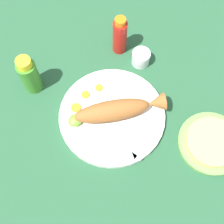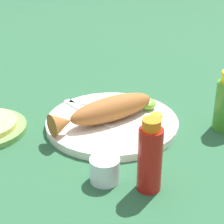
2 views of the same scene
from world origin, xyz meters
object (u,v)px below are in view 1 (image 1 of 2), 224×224
fork_far (113,141)px  salt_cup (141,58)px  hot_sauce_bottle_red (120,36)px  tortilla_plate (211,143)px  main_plate (112,116)px  hot_sauce_bottle_green (29,75)px  fork_near (129,135)px  fried_fish (118,110)px

fork_far → salt_cup: size_ratio=3.21×
hot_sauce_bottle_red → salt_cup: (-0.01, 0.08, -0.05)m
fork_far → tortilla_plate: bearing=37.9°
main_plate → hot_sauce_bottle_green: size_ratio=2.20×
salt_cup → tortilla_plate: bearing=81.9°
hot_sauce_bottle_red → main_plate: bearing=41.8°
fork_near → hot_sauce_bottle_green: (0.10, -0.32, 0.05)m
main_plate → fork_near: bearing=84.2°
fork_far → salt_cup: (-0.25, -0.14, 0.00)m
fried_fish → hot_sauce_bottle_green: 0.28m
fork_far → hot_sauce_bottle_green: (0.05, -0.30, 0.05)m
main_plate → fried_fish: fried_fish is taller
hot_sauce_bottle_red → tortilla_plate: 0.42m
fork_far → hot_sauce_bottle_red: bearing=124.3°
fried_fish → fork_near: fried_fish is taller
fried_fish → hot_sauce_bottle_green: (0.12, -0.25, 0.02)m
main_plate → tortilla_plate: bearing=121.0°
hot_sauce_bottle_red → tortilla_plate: (0.03, 0.42, -0.06)m
main_plate → hot_sauce_bottle_red: (-0.18, -0.16, 0.06)m
fried_fish → tortilla_plate: (-0.14, 0.24, -0.04)m
main_plate → salt_cup: salt_cup is taller
tortilla_plate → fork_near: bearing=-47.3°
hot_sauce_bottle_red → hot_sauce_bottle_green: size_ratio=1.01×
fried_fish → hot_sauce_bottle_green: size_ratio=1.79×
fork_near → hot_sauce_bottle_green: hot_sauce_bottle_green is taller
fried_fish → hot_sauce_bottle_red: bearing=-102.8°
fried_fish → hot_sauce_bottle_green: bearing=-32.8°
main_plate → fork_near: fork_near is taller
main_plate → salt_cup: (-0.20, -0.08, 0.01)m
fork_near → hot_sauce_bottle_green: size_ratio=1.22×
fork_far → main_plate: bearing=129.8°
hot_sauce_bottle_red → hot_sauce_bottle_green: hot_sauce_bottle_red is taller
main_plate → salt_cup: bearing=-157.8°
hot_sauce_bottle_red → fork_far: bearing=43.6°
fried_fish → hot_sauce_bottle_red: size_ratio=1.77×
fork_far → tortilla_plate: size_ratio=0.98×
fried_fish → salt_cup: 0.21m
fried_fish → fork_near: 0.08m
fork_far → salt_cup: 0.29m
fork_far → tortilla_plate: 0.28m
hot_sauce_bottle_green → salt_cup: (-0.31, 0.16, -0.05)m
salt_cup → hot_sauce_bottle_red: bearing=-80.2°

